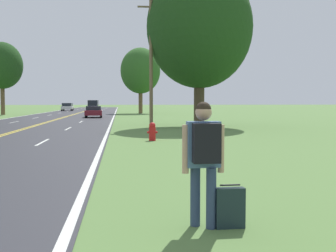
{
  "coord_description": "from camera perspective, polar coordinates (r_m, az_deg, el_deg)",
  "views": [
    {
      "loc": [
        6.12,
        -2.14,
        1.79
      ],
      "look_at": [
        7.66,
        11.34,
        0.99
      ],
      "focal_mm": 45.0,
      "sensor_mm": 36.0,
      "label": 1
    }
  ],
  "objects": [
    {
      "name": "tree_mid_treeline",
      "position": [
        30.16,
        4.28,
        13.14
      ],
      "size": [
        7.37,
        7.37,
        11.16
      ],
      "color": "#473828",
      "rests_on": "ground"
    },
    {
      "name": "car_dark_grey_van_mid_near",
      "position": [
        72.65,
        -10.08,
        2.72
      ],
      "size": [
        1.96,
        4.29,
        1.93
      ],
      "rotation": [
        0.0,
        0.0,
        -1.59
      ],
      "color": "black",
      "rests_on": "ground"
    },
    {
      "name": "utility_pole_midground",
      "position": [
        28.73,
        -2.31,
        8.81
      ],
      "size": [
        1.8,
        0.24,
        8.69
      ],
      "color": "brown",
      "rests_on": "ground"
    },
    {
      "name": "fire_hydrant",
      "position": [
        19.04,
        -2.14,
        -0.73
      ],
      "size": [
        0.46,
        0.3,
        0.83
      ],
      "color": "red",
      "rests_on": "ground"
    },
    {
      "name": "tree_behind_sign",
      "position": [
        61.18,
        -3.76,
        7.47
      ],
      "size": [
        5.73,
        5.73,
        9.46
      ],
      "color": "brown",
      "rests_on": "ground"
    },
    {
      "name": "car_white_hatchback_mid_far",
      "position": [
        78.72,
        -13.46,
        2.57
      ],
      "size": [
        1.91,
        3.77,
        1.43
      ],
      "rotation": [
        0.0,
        0.0,
        1.56
      ],
      "color": "black",
      "rests_on": "ground"
    },
    {
      "name": "suitcase",
      "position": [
        6.1,
        8.38,
        -10.91
      ],
      "size": [
        0.42,
        0.15,
        0.62
      ],
      "rotation": [
        0.0,
        0.0,
        1.61
      ],
      "color": "#19282D",
      "rests_on": "ground"
    },
    {
      "name": "car_maroon_sedan_approaching",
      "position": [
        46.48,
        -10.04,
        1.95
      ],
      "size": [
        1.96,
        4.01,
        1.24
      ],
      "rotation": [
        0.0,
        0.0,
        -1.53
      ],
      "color": "black",
      "rests_on": "ground"
    },
    {
      "name": "tree_left_verge",
      "position": [
        59.02,
        -21.58,
        7.61
      ],
      "size": [
        5.26,
        5.26,
        9.42
      ],
      "color": "brown",
      "rests_on": "ground"
    },
    {
      "name": "hitchhiker_person",
      "position": [
        5.91,
        4.9,
        -3.42
      ],
      "size": [
        0.61,
        0.43,
        1.78
      ],
      "rotation": [
        0.0,
        0.0,
        1.61
      ],
      "color": "navy",
      "rests_on": "ground"
    }
  ]
}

